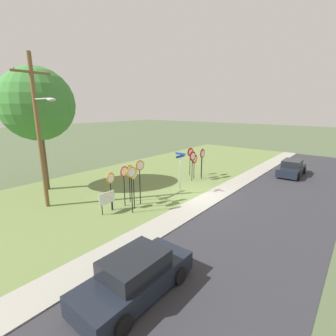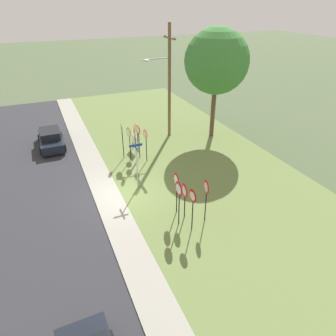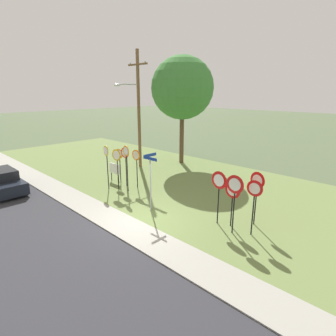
% 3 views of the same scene
% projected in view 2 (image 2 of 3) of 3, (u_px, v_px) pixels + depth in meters
% --- Properties ---
extents(ground_plane, '(160.00, 160.00, 0.00)m').
position_uv_depth(ground_plane, '(122.00, 196.00, 18.46)').
color(ground_plane, '#4C5B3D').
extents(road_asphalt, '(44.00, 6.40, 0.01)m').
position_uv_depth(road_asphalt, '(37.00, 216.00, 16.81)').
color(road_asphalt, '#2D2D33').
rests_on(road_asphalt, ground_plane).
extents(sidewalk_strip, '(44.00, 1.60, 0.06)m').
position_uv_depth(sidewalk_strip, '(109.00, 199.00, 18.17)').
color(sidewalk_strip, '#99968C').
rests_on(sidewalk_strip, ground_plane).
extents(grass_median, '(44.00, 12.00, 0.04)m').
position_uv_depth(grass_median, '(208.00, 176.00, 20.52)').
color(grass_median, olive).
rests_on(grass_median, ground_plane).
extents(stop_sign_near_left, '(0.62, 0.13, 2.75)m').
position_uv_depth(stop_sign_near_left, '(122.00, 133.00, 21.83)').
color(stop_sign_near_left, black).
rests_on(stop_sign_near_left, grass_median).
extents(stop_sign_near_right, '(0.64, 0.13, 2.83)m').
position_uv_depth(stop_sign_near_right, '(135.00, 138.00, 21.01)').
color(stop_sign_near_right, black).
rests_on(stop_sign_near_right, grass_median).
extents(stop_sign_far_left, '(0.65, 0.13, 2.54)m').
position_uv_depth(stop_sign_far_left, '(138.00, 135.00, 21.94)').
color(stop_sign_far_left, black).
rests_on(stop_sign_far_left, grass_median).
extents(stop_sign_far_center, '(0.64, 0.14, 2.29)m').
position_uv_depth(stop_sign_far_center, '(137.00, 132.00, 22.80)').
color(stop_sign_far_center, black).
rests_on(stop_sign_far_center, grass_median).
extents(stop_sign_far_right, '(0.65, 0.11, 2.44)m').
position_uv_depth(stop_sign_far_right, '(146.00, 139.00, 21.51)').
color(stop_sign_far_right, black).
rests_on(stop_sign_far_right, grass_median).
extents(stop_sign_center_tall, '(0.70, 0.14, 2.54)m').
position_uv_depth(stop_sign_center_tall, '(129.00, 137.00, 21.60)').
color(stop_sign_center_tall, black).
rests_on(stop_sign_center_tall, grass_median).
extents(yield_sign_near_left, '(0.78, 0.11, 2.12)m').
position_uv_depth(yield_sign_near_left, '(184.00, 193.00, 15.87)').
color(yield_sign_near_left, black).
rests_on(yield_sign_near_left, grass_median).
extents(yield_sign_near_right, '(0.79, 0.11, 2.60)m').
position_uv_depth(yield_sign_near_right, '(179.00, 193.00, 15.18)').
color(yield_sign_near_right, black).
rests_on(yield_sign_near_right, grass_median).
extents(yield_sign_far_left, '(0.69, 0.11, 2.43)m').
position_uv_depth(yield_sign_far_left, '(192.00, 201.00, 14.88)').
color(yield_sign_far_left, black).
rests_on(yield_sign_far_left, grass_median).
extents(yield_sign_far_right, '(0.82, 0.11, 2.49)m').
position_uv_depth(yield_sign_far_right, '(176.00, 184.00, 16.13)').
color(yield_sign_far_right, black).
rests_on(yield_sign_far_right, grass_median).
extents(yield_sign_center, '(0.75, 0.17, 2.50)m').
position_uv_depth(yield_sign_center, '(206.00, 191.00, 15.47)').
color(yield_sign_center, black).
rests_on(yield_sign_center, grass_median).
extents(street_name_post, '(0.96, 0.82, 2.96)m').
position_uv_depth(street_name_post, '(137.00, 162.00, 18.42)').
color(street_name_post, '#9EA0A8').
rests_on(street_name_post, grass_median).
extents(utility_pole, '(2.10, 2.31, 8.87)m').
position_uv_depth(utility_pole, '(168.00, 79.00, 24.16)').
color(utility_pole, brown).
rests_on(utility_pole, grass_median).
extents(notice_board, '(1.10, 0.08, 1.25)m').
position_uv_depth(notice_board, '(134.00, 140.00, 23.49)').
color(notice_board, black).
rests_on(notice_board, grass_median).
extents(oak_tree_left, '(5.01, 5.01, 8.66)m').
position_uv_depth(oak_tree_left, '(217.00, 61.00, 23.43)').
color(oak_tree_left, brown).
rests_on(oak_tree_left, grass_median).
extents(parked_hatchback_near, '(4.17, 1.91, 1.39)m').
position_uv_depth(parked_hatchback_near, '(51.00, 139.00, 24.31)').
color(parked_hatchback_near, black).
rests_on(parked_hatchback_near, road_asphalt).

